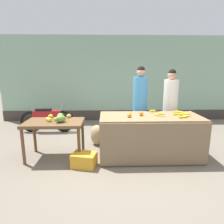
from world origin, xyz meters
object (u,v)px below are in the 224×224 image
object	(u,v)px
vendor_woman_white_shirt	(170,107)
vendor_woman_blue_shirt	(140,106)
produce_crate	(84,160)
parked_motorcycle	(47,119)
produce_sack	(97,135)

from	to	relation	value
vendor_woman_white_shirt	vendor_woman_blue_shirt	bearing A→B (deg)	-177.21
produce_crate	parked_motorcycle	bearing A→B (deg)	121.41
vendor_woman_white_shirt	produce_crate	xyz separation A→B (m)	(-1.97, -1.15, -0.79)
produce_sack	parked_motorcycle	bearing A→B (deg)	145.29
vendor_woman_blue_shirt	produce_crate	xyz separation A→B (m)	(-1.23, -1.12, -0.83)
parked_motorcycle	produce_sack	bearing A→B (deg)	-34.71
parked_motorcycle	vendor_woman_white_shirt	bearing A→B (deg)	-16.75
vendor_woman_blue_shirt	parked_motorcycle	xyz separation A→B (m)	(-2.54, 1.02, -0.56)
vendor_woman_blue_shirt	produce_crate	distance (m)	1.86
vendor_woman_blue_shirt	produce_sack	size ratio (longest dim) A/B	3.86
parked_motorcycle	produce_crate	world-z (taller)	parked_motorcycle
parked_motorcycle	produce_sack	distance (m)	1.84
parked_motorcycle	produce_crate	size ratio (longest dim) A/B	3.64
vendor_woman_blue_shirt	vendor_woman_white_shirt	bearing A→B (deg)	2.79
vendor_woman_white_shirt	produce_crate	distance (m)	2.42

